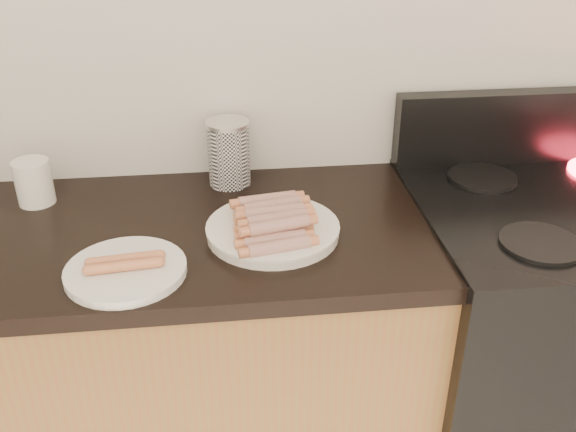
{
  "coord_description": "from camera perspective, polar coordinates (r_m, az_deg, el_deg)",
  "views": [
    {
      "loc": [
        -0.08,
        0.37,
        1.64
      ],
      "look_at": [
        0.07,
        1.62,
        0.96
      ],
      "focal_mm": 40.0,
      "sensor_mm": 36.0,
      "label": 1
    }
  ],
  "objects": [
    {
      "name": "hotdog_pile",
      "position": [
        1.44,
        -1.37,
        -0.18
      ],
      "size": [
        0.14,
        0.27,
        0.05
      ],
      "rotation": [
        0.0,
        0.0,
        0.16
      ],
      "color": "brown",
      "rests_on": "main_plate"
    },
    {
      "name": "main_plate",
      "position": [
        1.46,
        -1.36,
        -1.35
      ],
      "size": [
        0.35,
        0.35,
        0.02
      ],
      "primitive_type": "cylinder",
      "rotation": [
        0.0,
        0.0,
        0.19
      ],
      "color": "white",
      "rests_on": "counter_slab"
    },
    {
      "name": "burner_far_left",
      "position": [
        1.78,
        16.87,
        3.3
      ],
      "size": [
        0.18,
        0.18,
        0.01
      ],
      "primitive_type": "cylinder",
      "color": "black",
      "rests_on": "stove"
    },
    {
      "name": "side_plate",
      "position": [
        1.37,
        -14.22,
        -4.72
      ],
      "size": [
        0.28,
        0.28,
        0.02
      ],
      "primitive_type": "cylinder",
      "rotation": [
        0.0,
        0.0,
        0.14
      ],
      "color": "silver",
      "rests_on": "counter_slab"
    },
    {
      "name": "mug",
      "position": [
        1.7,
        -21.66,
        2.81
      ],
      "size": [
        0.09,
        0.09,
        0.11
      ],
      "primitive_type": "cylinder",
      "rotation": [
        0.0,
        0.0,
        -0.03
      ],
      "color": "white",
      "rests_on": "counter_slab"
    },
    {
      "name": "canister",
      "position": [
        1.68,
        -5.28,
        5.6
      ],
      "size": [
        0.11,
        0.11,
        0.17
      ],
      "rotation": [
        0.0,
        0.0,
        0.3
      ],
      "color": "white",
      "rests_on": "counter_slab"
    },
    {
      "name": "burner_near_left",
      "position": [
        1.51,
        21.56,
        -2.26
      ],
      "size": [
        0.18,
        0.18,
        0.01
      ],
      "primitive_type": "cylinder",
      "color": "black",
      "rests_on": "stove"
    },
    {
      "name": "wall_back",
      "position": [
        1.66,
        -3.91,
        16.76
      ],
      "size": [
        4.0,
        0.04,
        2.6
      ],
      "primitive_type": "cube",
      "color": "silver",
      "rests_on": "ground"
    },
    {
      "name": "stove",
      "position": [
        1.96,
        21.48,
        -10.98
      ],
      "size": [
        0.76,
        0.65,
        0.91
      ],
      "color": "black",
      "rests_on": "floor"
    },
    {
      "name": "plain_sausages",
      "position": [
        1.36,
        -14.32,
        -4.02
      ],
      "size": [
        0.14,
        0.06,
        0.02
      ],
      "rotation": [
        0.0,
        0.0,
        0.11
      ],
      "color": "tan",
      "rests_on": "side_plate"
    },
    {
      "name": "stove_panel",
      "position": [
        1.91,
        20.74,
        7.49
      ],
      "size": [
        0.76,
        0.06,
        0.2
      ],
      "primitive_type": "cube",
      "color": "black",
      "rests_on": "stove"
    }
  ]
}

